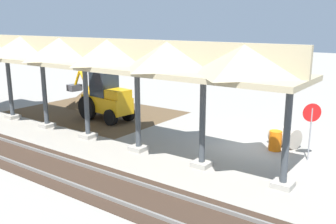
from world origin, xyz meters
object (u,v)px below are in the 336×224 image
traffic_barrel (275,141)px  backhoe (105,98)px  stop_sign (311,120)px  concrete_pipe (285,136)px

traffic_barrel → backhoe: bearing=2.9°
stop_sign → concrete_pipe: size_ratio=1.60×
stop_sign → traffic_barrel: 2.09m
backhoe → concrete_pipe: size_ratio=3.42×
concrete_pipe → traffic_barrel: size_ratio=1.68×
backhoe → concrete_pipe: (-10.21, -1.38, -0.81)m
traffic_barrel → concrete_pipe: bearing=-98.3°
stop_sign → traffic_barrel: stop_sign is taller
stop_sign → traffic_barrel: (1.58, -0.44, -1.30)m
stop_sign → concrete_pipe: 2.34m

